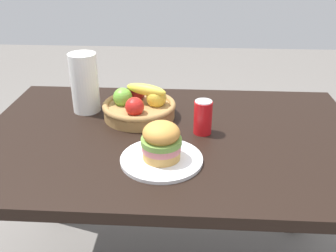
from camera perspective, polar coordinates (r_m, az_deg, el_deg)
dining_table at (r=1.42m, az=0.48°, el=-4.80°), size 1.40×0.90×0.75m
plate at (r=1.21m, az=-0.98°, el=-5.07°), size 0.26×0.26×0.01m
sandwich at (r=1.17m, az=-1.01°, el=-2.27°), size 0.13×0.13×0.12m
soda_can at (r=1.36m, az=5.32°, el=1.34°), size 0.07×0.07×0.13m
fruit_basket at (r=1.49m, az=-4.36°, el=3.04°), size 0.29×0.29×0.14m
paper_towel_roll at (r=1.55m, az=-12.54°, el=6.39°), size 0.11×0.11×0.24m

